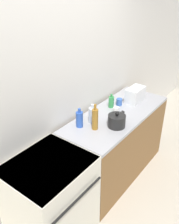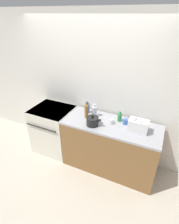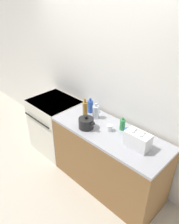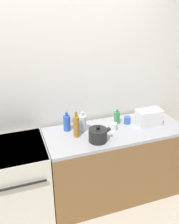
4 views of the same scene
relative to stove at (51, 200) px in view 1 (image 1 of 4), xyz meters
name	(u,v)px [view 1 (image 1 of 4)]	position (x,y,z in m)	size (l,w,h in m)	color
ground_plane	(111,209)	(0.62, -0.33, -0.48)	(12.00, 12.00, 0.00)	beige
wall_back	(60,93)	(0.62, 0.38, 0.82)	(8.00, 0.05, 2.60)	silver
stove	(51,200)	(0.00, 0.00, 0.00)	(0.75, 0.70, 0.93)	silver
counter_block	(116,144)	(1.19, -0.01, -0.01)	(1.60, 0.64, 0.93)	brown
kettle	(117,121)	(0.92, -0.16, 0.53)	(0.25, 0.20, 0.18)	black
toaster	(135,95)	(1.61, -0.02, 0.55)	(0.29, 0.16, 0.19)	white
bottle_amber	(95,119)	(0.73, 0.00, 0.58)	(0.07, 0.07, 0.30)	#9E6B23
bottle_blue	(79,119)	(0.67, 0.17, 0.55)	(0.08, 0.08, 0.22)	#2D56B7
bottle_green	(111,102)	(1.27, 0.14, 0.53)	(0.07, 0.07, 0.18)	#338C47
bottle_clear	(93,115)	(0.83, 0.11, 0.55)	(0.09, 0.09, 0.22)	silver
cup_blue	(119,102)	(1.39, 0.09, 0.50)	(0.08, 0.08, 0.09)	#3860B2
cup_white	(116,110)	(1.17, 0.00, 0.50)	(0.07, 0.07, 0.08)	white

